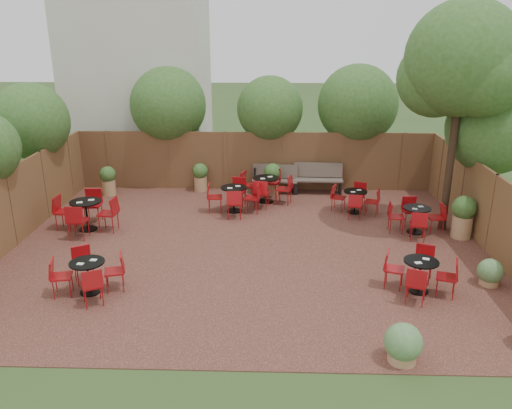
{
  "coord_description": "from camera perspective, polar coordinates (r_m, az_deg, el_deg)",
  "views": [
    {
      "loc": [
        0.59,
        -12.08,
        5.38
      ],
      "look_at": [
        0.19,
        0.5,
        1.0
      ],
      "focal_mm": 36.23,
      "sensor_mm": 36.0,
      "label": 1
    }
  ],
  "objects": [
    {
      "name": "courtyard_paving",
      "position": [
        13.24,
        -0.89,
        -4.76
      ],
      "size": [
        12.0,
        10.0,
        0.02
      ],
      "primitive_type": "cube",
      "color": "#381E17",
      "rests_on": "ground"
    },
    {
      "name": "ground",
      "position": [
        13.24,
        -0.89,
        -4.8
      ],
      "size": [
        80.0,
        80.0,
        0.0
      ],
      "primitive_type": "plane",
      "color": "#354F23",
      "rests_on": "ground"
    },
    {
      "name": "park_bench_right",
      "position": [
        17.47,
        6.89,
        2.95
      ],
      "size": [
        1.64,
        0.58,
        1.0
      ],
      "rotation": [
        0.0,
        0.0,
        -0.04
      ],
      "color": "brown",
      "rests_on": "courtyard_paving"
    },
    {
      "name": "low_shrubs",
      "position": [
        10.39,
        23.05,
        -11.53
      ],
      "size": [
        3.14,
        3.4,
        0.69
      ],
      "color": "#A37B51",
      "rests_on": "courtyard_paving"
    },
    {
      "name": "fence_right",
      "position": [
        13.94,
        24.55,
        -0.93
      ],
      "size": [
        0.08,
        10.0,
        2.0
      ],
      "primitive_type": "cube",
      "color": "#4C2B1C",
      "rests_on": "ground"
    },
    {
      "name": "park_bench_left",
      "position": [
        17.41,
        2.12,
        2.9
      ],
      "size": [
        1.56,
        0.68,
        0.94
      ],
      "rotation": [
        0.0,
        0.0,
        -0.13
      ],
      "color": "brown",
      "rests_on": "courtyard_paving"
    },
    {
      "name": "fence_left",
      "position": [
        14.44,
        -25.43,
        -0.39
      ],
      "size": [
        0.08,
        10.0,
        2.0
      ],
      "primitive_type": "cube",
      "color": "#4C2B1C",
      "rests_on": "ground"
    },
    {
      "name": "bistro_tables",
      "position": [
        14.08,
        -0.39,
        -1.26
      ],
      "size": [
        10.59,
        7.67,
        0.96
      ],
      "color": "black",
      "rests_on": "courtyard_paving"
    },
    {
      "name": "courtyard_tree",
      "position": [
        14.37,
        21.82,
        14.01
      ],
      "size": [
        2.98,
        2.92,
        6.04
      ],
      "rotation": [
        0.0,
        0.0,
        0.12
      ],
      "color": "black",
      "rests_on": "courtyard_paving"
    },
    {
      "name": "neighbour_building",
      "position": [
        20.76,
        -12.81,
        14.92
      ],
      "size": [
        5.0,
        4.0,
        8.0
      ],
      "primitive_type": "cube",
      "color": "beige",
      "rests_on": "ground"
    },
    {
      "name": "fence_back",
      "position": [
        17.64,
        -0.15,
        4.81
      ],
      "size": [
        12.0,
        0.08,
        2.0
      ],
      "primitive_type": "cube",
      "color": "#4C2B1C",
      "rests_on": "ground"
    },
    {
      "name": "planters",
      "position": [
        16.02,
        2.23,
        1.77
      ],
      "size": [
        11.06,
        4.44,
        1.15
      ],
      "color": "#A37B51",
      "rests_on": "courtyard_paving"
    },
    {
      "name": "overhang_foliage",
      "position": [
        15.83,
        -2.29,
        9.54
      ],
      "size": [
        15.64,
        10.73,
        2.73
      ],
      "color": "#2D561B",
      "rests_on": "ground"
    }
  ]
}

